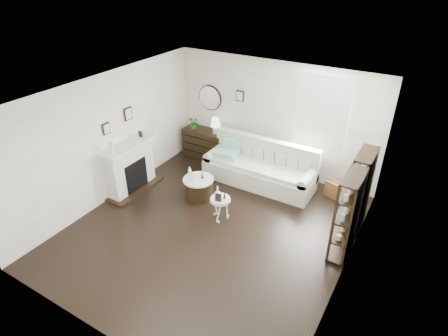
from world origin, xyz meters
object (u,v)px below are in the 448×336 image
Objects in this scene: dresser at (205,144)px; pedestal_table at (220,200)px; drum_table at (199,188)px; sofa at (260,169)px.

pedestal_table is (1.73, -2.09, 0.07)m from dresser.
drum_table is at bearing 152.23° from pedestal_table.
sofa is at bearing 55.33° from drum_table.
sofa is 1.55m from drum_table.
sofa reaches higher than pedestal_table.
drum_table is 0.95m from pedestal_table.
pedestal_table reaches higher than drum_table.
pedestal_table is (-0.06, -1.70, 0.12)m from sofa.
sofa reaches higher than dresser.
dresser is 2.30× the size of pedestal_table.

